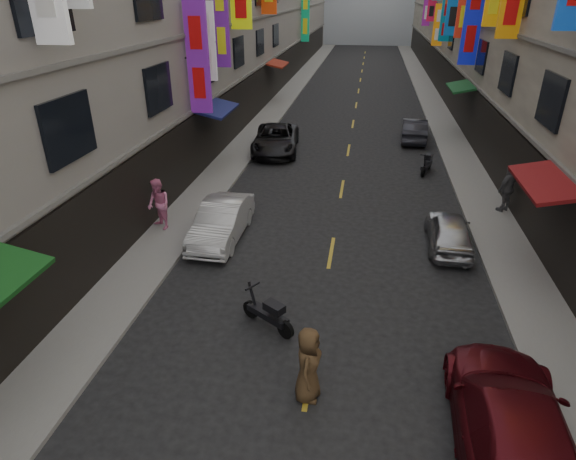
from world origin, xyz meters
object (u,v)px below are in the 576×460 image
(scooter_crossing, at_px, (268,314))
(pedestrian_crossing, at_px, (308,365))
(car_right_far, at_px, (414,130))
(pedestrian_lfar, at_px, (159,204))
(car_left_far, at_px, (276,139))
(car_right_mid, at_px, (449,231))
(pedestrian_rfar, at_px, (508,188))
(scooter_far_right, at_px, (427,164))
(car_left_mid, at_px, (222,221))
(car_right_near, at_px, (513,428))

(scooter_crossing, height_order, pedestrian_crossing, pedestrian_crossing)
(car_right_far, distance_m, pedestrian_lfar, 17.23)
(car_left_far, xyz_separation_m, car_right_far, (7.73, 3.52, -0.05))
(car_right_mid, height_order, pedestrian_rfar, pedestrian_rfar)
(scooter_far_right, xyz_separation_m, car_left_far, (-7.97, 2.16, 0.27))
(scooter_far_right, relative_size, car_left_mid, 0.42)
(scooter_far_right, relative_size, pedestrian_rfar, 0.91)
(car_left_mid, height_order, pedestrian_rfar, pedestrian_rfar)
(scooter_far_right, relative_size, pedestrian_lfar, 0.91)
(car_left_far, height_order, pedestrian_crossing, pedestrian_crossing)
(scooter_crossing, bearing_deg, car_left_far, 43.13)
(car_left_far, bearing_deg, car_right_mid, -57.10)
(scooter_crossing, relative_size, car_right_far, 0.39)
(scooter_crossing, distance_m, car_right_near, 6.20)
(pedestrian_lfar, bearing_deg, car_right_near, -0.68)
(scooter_far_right, height_order, pedestrian_crossing, pedestrian_crossing)
(car_right_mid, bearing_deg, pedestrian_crossing, 64.10)
(car_left_mid, relative_size, car_right_far, 1.04)
(car_left_mid, height_order, pedestrian_lfar, pedestrian_lfar)
(pedestrian_crossing, bearing_deg, car_right_mid, -23.12)
(scooter_crossing, xyz_separation_m, pedestrian_crossing, (1.34, -2.26, 0.47))
(car_right_far, bearing_deg, car_left_far, 27.88)
(pedestrian_rfar, height_order, pedestrian_crossing, pedestrian_rfar)
(car_right_mid, bearing_deg, pedestrian_rfar, -126.81)
(scooter_far_right, xyz_separation_m, car_left_mid, (-7.97, -8.46, 0.24))
(scooter_crossing, relative_size, car_left_mid, 0.38)
(car_left_far, relative_size, car_right_mid, 1.45)
(car_left_far, bearing_deg, car_left_mid, -95.85)
(car_left_far, relative_size, pedestrian_rfar, 2.67)
(car_left_mid, bearing_deg, pedestrian_crossing, -59.90)
(scooter_crossing, xyz_separation_m, car_left_far, (-2.68, 15.42, 0.27))
(scooter_far_right, distance_m, car_right_mid, 7.81)
(car_right_near, xyz_separation_m, car_right_far, (-0.27, 22.11, -0.10))
(scooter_far_right, height_order, pedestrian_lfar, pedestrian_lfar)
(car_left_mid, bearing_deg, car_left_far, 90.47)
(car_left_far, distance_m, pedestrian_crossing, 18.14)
(scooter_far_right, bearing_deg, pedestrian_rfar, 138.14)
(scooter_crossing, height_order, pedestrian_rfar, pedestrian_rfar)
(scooter_far_right, height_order, car_left_far, car_left_far)
(car_right_far, distance_m, pedestrian_crossing, 21.53)
(car_left_far, bearing_deg, car_right_far, 18.63)
(car_right_mid, distance_m, pedestrian_lfar, 10.45)
(car_right_mid, height_order, pedestrian_crossing, pedestrian_crossing)
(scooter_crossing, height_order, car_left_far, car_left_far)
(scooter_far_right, height_order, car_left_mid, car_left_mid)
(car_left_far, relative_size, pedestrian_crossing, 2.83)
(scooter_far_right, relative_size, car_right_far, 0.44)
(car_right_far, distance_m, pedestrian_rfar, 10.59)
(pedestrian_lfar, bearing_deg, car_right_mid, 39.85)
(scooter_far_right, height_order, car_right_mid, car_right_mid)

